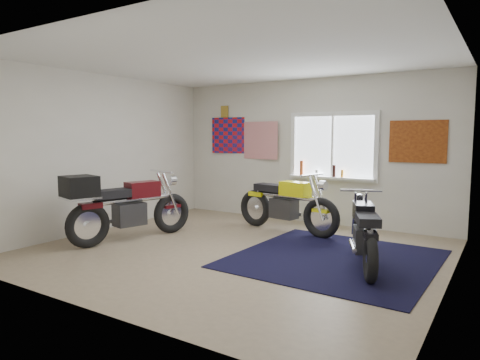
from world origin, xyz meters
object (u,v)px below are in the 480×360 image
Objects in this scene: maroon_tourer at (122,206)px; navy_rug at (335,258)px; black_chrome_bike at (364,235)px; yellow_triumph at (286,205)px.

navy_rug is at bearing -59.52° from maroon_tourer.
navy_rug is 0.59m from black_chrome_bike.
maroon_tourer is at bearing 78.94° from black_chrome_bike.
navy_rug is 1.78m from yellow_triumph.
navy_rug is 1.27× the size of yellow_triumph.
maroon_tourer is (-1.84, -1.99, 0.11)m from yellow_triumph.
navy_rug is at bearing 51.73° from black_chrome_bike.
navy_rug is 1.22× the size of maroon_tourer.
black_chrome_bike is at bearing -15.37° from navy_rug.
navy_rug is at bearing -31.42° from yellow_triumph.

